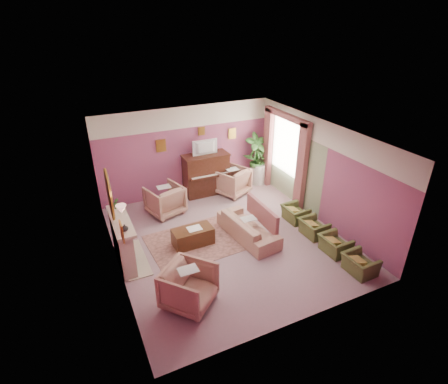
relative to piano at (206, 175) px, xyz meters
name	(u,v)px	position (x,y,z in m)	size (l,w,h in m)	color
floor	(228,239)	(-0.50, -2.68, -0.65)	(5.50, 6.00, 0.01)	gray
ceiling	(229,135)	(-0.50, -2.68, 2.15)	(5.50, 6.00, 0.01)	white
wall_back	(187,151)	(-0.50, 0.32, 0.75)	(5.50, 0.02, 2.80)	#834876
wall_front	(304,263)	(-0.50, -5.68, 0.75)	(5.50, 0.02, 2.80)	#834876
wall_left	(111,216)	(-3.25, -2.68, 0.75)	(0.02, 6.00, 2.80)	#834876
wall_right	(320,172)	(2.25, -2.68, 0.75)	(0.02, 6.00, 2.80)	#834876
picture_rail_band	(185,117)	(-0.50, 0.31, 1.82)	(5.50, 0.01, 0.65)	white
stripe_panel	(291,166)	(2.23, -1.38, 0.42)	(0.01, 3.00, 2.15)	#97AB7E
fireplace_surround	(122,242)	(-3.09, -2.48, -0.10)	(0.30, 1.40, 1.10)	beige
fireplace_inset	(128,247)	(-2.99, -2.48, -0.25)	(0.18, 0.72, 0.68)	black
fire_ember	(130,252)	(-2.95, -2.48, -0.43)	(0.06, 0.54, 0.10)	orange
mantel_shelf	(120,221)	(-3.06, -2.48, 0.47)	(0.40, 1.55, 0.07)	beige
hearth	(134,259)	(-2.89, -2.48, -0.64)	(0.55, 1.50, 0.02)	beige
mirror_frame	(109,195)	(-3.20, -2.48, 1.15)	(0.04, 0.72, 1.20)	#B78C30
mirror_glass	(111,195)	(-3.17, -2.48, 1.15)	(0.01, 0.60, 1.06)	silver
sconce_shade	(121,209)	(-3.12, -3.53, 1.33)	(0.20, 0.20, 0.16)	#FFB4A1
piano	(206,175)	(0.00, 0.00, 0.00)	(1.40, 0.60, 1.30)	#3E1D13
piano_keyshelf	(210,177)	(0.00, -0.35, 0.07)	(1.30, 0.12, 0.06)	#3E1D13
piano_keys	(210,176)	(0.00, -0.35, 0.11)	(1.20, 0.08, 0.02)	beige
piano_top	(205,155)	(0.00, 0.00, 0.66)	(1.45, 0.65, 0.04)	#3E1D13
television	(206,147)	(0.00, -0.05, 0.95)	(0.80, 0.12, 0.48)	black
print_back_left	(161,146)	(-1.30, 0.28, 1.07)	(0.30, 0.03, 0.38)	#B78C30
print_back_right	(232,134)	(1.05, 0.28, 1.13)	(0.26, 0.03, 0.34)	#B78C30
print_back_mid	(201,131)	(0.00, 0.28, 1.35)	(0.22, 0.03, 0.26)	#B78C30
print_left_wall	(122,232)	(-3.21, -3.88, 1.07)	(0.03, 0.28, 0.36)	#B78C30
window_blind	(287,144)	(2.20, -1.13, 1.05)	(0.03, 1.40, 1.80)	beige
curtain_left	(302,168)	(2.12, -2.05, 0.65)	(0.16, 0.34, 2.60)	#945152
curtain_right	(268,148)	(2.12, -0.21, 0.65)	(0.16, 0.34, 2.60)	#945152
pelmet	(287,116)	(2.12, -1.13, 1.91)	(0.16, 2.20, 0.16)	#945152
mantel_plant	(116,203)	(-3.05, -1.93, 0.64)	(0.16, 0.16, 0.28)	#306628
mantel_vase	(125,228)	(-3.05, -2.98, 0.58)	(0.16, 0.16, 0.16)	white
area_rug	(199,241)	(-1.21, -2.44, -0.64)	(2.50, 1.80, 0.01)	#926055
coffee_table	(193,237)	(-1.39, -2.49, -0.43)	(1.00, 0.50, 0.45)	#4A2A15
table_paper	(194,228)	(-1.34, -2.49, -0.20)	(0.35, 0.28, 0.01)	white
sofa	(248,224)	(0.02, -2.79, -0.26)	(0.64, 1.93, 0.78)	tan
sofa_throw	(262,214)	(0.42, -2.79, -0.05)	(0.10, 1.46, 0.54)	#945152
floral_armchair_left	(165,198)	(-1.57, -0.69, -0.17)	(0.92, 0.92, 0.96)	tan
floral_armchair_right	(232,180)	(0.74, -0.38, -0.17)	(0.92, 0.92, 0.96)	tan
floral_armchair_front	(189,285)	(-2.17, -4.37, -0.17)	(0.92, 0.92, 0.96)	tan
olive_chair_a	(360,262)	(1.60, -5.09, -0.35)	(0.49, 0.69, 0.60)	#53602E
olive_chair_b	(335,242)	(1.60, -4.27, -0.35)	(0.49, 0.69, 0.60)	#53602E
olive_chair_c	(314,226)	(1.60, -3.45, -0.35)	(0.49, 0.69, 0.60)	#53602E
olive_chair_d	(295,211)	(1.60, -2.63, -0.35)	(0.49, 0.69, 0.60)	#53602E
side_table	(258,173)	(1.88, -0.04, -0.30)	(0.52, 0.52, 0.70)	silver
side_plant_big	(258,159)	(1.88, -0.04, 0.22)	(0.30, 0.30, 0.34)	#306628
side_plant_small	(263,160)	(2.00, -0.14, 0.19)	(0.16, 0.16, 0.28)	#306628
palm_pot	(255,179)	(1.79, -0.04, -0.48)	(0.34, 0.34, 0.34)	#B04D38
palm_plant	(256,154)	(1.79, -0.04, 0.41)	(0.76, 0.76, 1.44)	#306628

